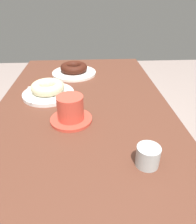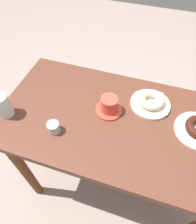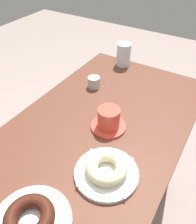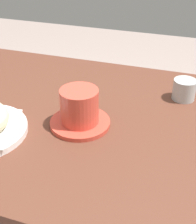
{
  "view_description": "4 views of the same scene",
  "coord_description": "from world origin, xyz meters",
  "px_view_note": "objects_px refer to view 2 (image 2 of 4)",
  "views": [
    {
      "loc": [
        0.62,
        0.01,
        1.13
      ],
      "look_at": [
        0.08,
        0.05,
        0.8
      ],
      "focal_mm": 33.61,
      "sensor_mm": 36.0,
      "label": 1
    },
    {
      "loc": [
        -0.07,
        0.56,
        1.52
      ],
      "look_at": [
        0.1,
        0.02,
        0.81
      ],
      "focal_mm": 32.16,
      "sensor_mm": 36.0,
      "label": 2
    },
    {
      "loc": [
        -0.49,
        -0.33,
        1.37
      ],
      "look_at": [
        0.08,
        0.01,
        0.81
      ],
      "focal_mm": 37.36,
      "sensor_mm": 36.0,
      "label": 3
    },
    {
      "loc": [
        0.28,
        -0.56,
        1.15
      ],
      "look_at": [
        0.1,
        -0.01,
        0.79
      ],
      "focal_mm": 50.69,
      "sensor_mm": 36.0,
      "label": 4
    }
  ],
  "objects_px": {
    "water_glass": "(3,106)",
    "coffee_cup": "(109,105)",
    "plate_sugar_ring": "(150,104)",
    "sugar_jar": "(54,127)",
    "donut_sugar_ring": "(151,100)"
  },
  "relations": [
    {
      "from": "plate_sugar_ring",
      "to": "coffee_cup",
      "type": "relative_size",
      "value": 1.49
    },
    {
      "from": "plate_sugar_ring",
      "to": "coffee_cup",
      "type": "distance_m",
      "value": 0.21
    },
    {
      "from": "water_glass",
      "to": "sugar_jar",
      "type": "xyz_separation_m",
      "value": [
        -0.26,
        0.02,
        -0.03
      ]
    },
    {
      "from": "plate_sugar_ring",
      "to": "sugar_jar",
      "type": "height_order",
      "value": "sugar_jar"
    },
    {
      "from": "plate_sugar_ring",
      "to": "water_glass",
      "type": "xyz_separation_m",
      "value": [
        0.64,
        0.27,
        0.05
      ]
    },
    {
      "from": "water_glass",
      "to": "sugar_jar",
      "type": "relative_size",
      "value": 2.09
    },
    {
      "from": "donut_sugar_ring",
      "to": "sugar_jar",
      "type": "distance_m",
      "value": 0.48
    },
    {
      "from": "donut_sugar_ring",
      "to": "sugar_jar",
      "type": "relative_size",
      "value": 2.28
    },
    {
      "from": "water_glass",
      "to": "donut_sugar_ring",
      "type": "bearing_deg",
      "value": -157.54
    },
    {
      "from": "water_glass",
      "to": "coffee_cup",
      "type": "relative_size",
      "value": 0.89
    },
    {
      "from": "plate_sugar_ring",
      "to": "donut_sugar_ring",
      "type": "xyz_separation_m",
      "value": [
        0.0,
        0.0,
        0.03
      ]
    },
    {
      "from": "coffee_cup",
      "to": "sugar_jar",
      "type": "height_order",
      "value": "coffee_cup"
    },
    {
      "from": "donut_sugar_ring",
      "to": "water_glass",
      "type": "relative_size",
      "value": 1.09
    },
    {
      "from": "donut_sugar_ring",
      "to": "plate_sugar_ring",
      "type": "bearing_deg",
      "value": 0.0
    },
    {
      "from": "water_glass",
      "to": "plate_sugar_ring",
      "type": "bearing_deg",
      "value": -157.54
    }
  ]
}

